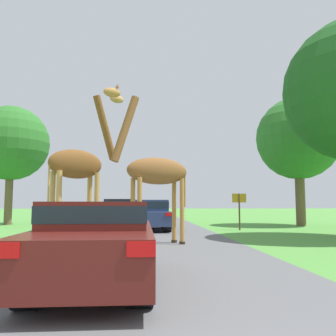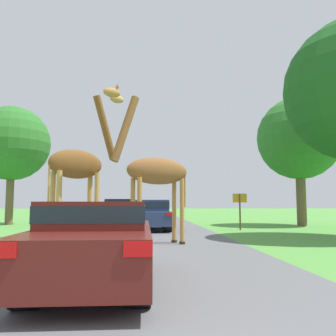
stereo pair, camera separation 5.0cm
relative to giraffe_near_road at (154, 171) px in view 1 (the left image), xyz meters
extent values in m
cube|color=#5B5B5E|center=(-0.64, 19.44, -2.38)|extent=(7.12, 120.00, 0.00)
cylinder|color=#B77F3D|center=(-0.46, -0.50, -1.32)|extent=(0.15, 0.15, 2.14)
cylinder|color=#2D2319|center=(-0.46, -0.50, -2.34)|extent=(0.19, 0.19, 0.09)
cylinder|color=#B77F3D|center=(-0.68, -0.01, -1.32)|extent=(0.15, 0.15, 2.14)
cylinder|color=#2D2319|center=(-0.68, -0.01, -2.34)|extent=(0.19, 0.19, 0.09)
cylinder|color=#B77F3D|center=(0.93, 0.13, -1.32)|extent=(0.15, 0.15, 2.14)
cylinder|color=#2D2319|center=(0.93, 0.13, -2.34)|extent=(0.19, 0.19, 0.09)
cylinder|color=#B77F3D|center=(0.71, 0.62, -1.32)|extent=(0.15, 0.15, 2.14)
cylinder|color=#2D2319|center=(0.71, 0.62, -2.34)|extent=(0.19, 0.19, 0.09)
ellipsoid|color=brown|center=(0.13, 0.06, 0.00)|extent=(2.25, 1.48, 0.88)
cylinder|color=brown|center=(-0.93, -0.42, 1.30)|extent=(0.95, 0.61, 2.20)
ellipsoid|color=#B77F3D|center=(-1.35, -0.61, 2.41)|extent=(0.61, 0.45, 0.30)
cylinder|color=#B77F3D|center=(1.07, 0.49, -0.59)|extent=(0.05, 0.05, 1.18)
cone|color=brown|center=(-1.17, -0.60, 2.64)|extent=(0.07, 0.07, 0.16)
cone|color=brown|center=(-1.22, -0.48, 2.64)|extent=(0.07, 0.07, 0.16)
cylinder|color=tan|center=(-2.18, 0.83, -1.21)|extent=(0.17, 0.17, 2.35)
cylinder|color=#2D2319|center=(-2.18, 0.83, -2.34)|extent=(0.22, 0.22, 0.10)
cylinder|color=tan|center=(-1.88, 0.42, -1.21)|extent=(0.17, 0.17, 2.35)
cylinder|color=#2D2319|center=(-1.88, 0.42, -2.34)|extent=(0.22, 0.22, 0.10)
cylinder|color=tan|center=(-3.24, 0.06, -1.21)|extent=(0.17, 0.17, 2.35)
cylinder|color=#2D2319|center=(-3.24, 0.06, -2.34)|extent=(0.22, 0.22, 0.10)
cylinder|color=tan|center=(-2.95, -0.35, -1.21)|extent=(0.17, 0.17, 2.35)
cylinder|color=#2D2319|center=(-2.95, -0.35, -2.34)|extent=(0.22, 0.22, 0.10)
ellipsoid|color=brown|center=(-2.56, 0.24, 0.23)|extent=(1.87, 1.58, 0.96)
cylinder|color=brown|center=(-1.71, 0.86, 1.58)|extent=(0.91, 0.76, 2.26)
ellipsoid|color=tan|center=(-1.33, 1.13, 2.72)|extent=(0.59, 0.52, 0.30)
cylinder|color=tan|center=(-3.29, -0.28, -0.42)|extent=(0.06, 0.06, 1.29)
cone|color=brown|center=(-1.50, 1.09, 2.95)|extent=(0.07, 0.07, 0.16)
cone|color=brown|center=(-1.43, 0.98, 2.95)|extent=(0.07, 0.07, 0.16)
cube|color=#561914|center=(-1.10, -5.52, -1.78)|extent=(1.76, 4.21, 0.69)
cube|color=#561914|center=(-1.10, -5.52, -1.23)|extent=(1.58, 1.90, 0.42)
cube|color=#19232D|center=(-1.10, -5.52, -1.21)|extent=(1.60, 1.92, 0.25)
cube|color=red|center=(-1.83, -7.64, -1.54)|extent=(0.32, 0.03, 0.17)
cube|color=red|center=(-0.38, -7.64, -1.54)|extent=(0.32, 0.03, 0.17)
cylinder|color=black|center=(-1.81, -4.26, -2.08)|extent=(0.35, 0.61, 0.61)
cylinder|color=black|center=(-0.40, -4.26, -2.08)|extent=(0.35, 0.61, 0.61)
cylinder|color=black|center=(-1.81, -6.78, -2.08)|extent=(0.35, 0.61, 0.61)
cylinder|color=black|center=(-0.40, -6.78, -2.08)|extent=(0.35, 0.61, 0.61)
cube|color=black|center=(-1.83, 10.98, -1.75)|extent=(1.90, 4.11, 0.69)
cube|color=black|center=(-1.83, 10.98, -1.11)|extent=(1.71, 1.85, 0.59)
cube|color=#19232D|center=(-1.83, 10.98, -1.08)|extent=(1.73, 1.87, 0.35)
cube|color=red|center=(-2.61, 8.92, -1.50)|extent=(0.34, 0.03, 0.17)
cube|color=red|center=(-1.05, 8.92, -1.50)|extent=(0.34, 0.03, 0.17)
cylinder|color=black|center=(-2.59, 12.22, -2.04)|extent=(0.38, 0.69, 0.69)
cylinder|color=black|center=(-1.07, 12.22, -2.04)|extent=(0.38, 0.69, 0.69)
cylinder|color=black|center=(-2.59, 9.75, -2.04)|extent=(0.38, 0.69, 0.69)
cylinder|color=black|center=(-1.07, 9.75, -2.04)|extent=(0.38, 0.69, 0.69)
cube|color=navy|center=(0.08, 6.17, -1.78)|extent=(1.78, 4.05, 0.65)
cube|color=navy|center=(0.08, 6.17, -1.18)|extent=(1.60, 1.82, 0.55)
cube|color=#19232D|center=(0.08, 6.17, -1.15)|extent=(1.62, 1.84, 0.33)
cube|color=red|center=(-0.65, 4.14, -1.55)|extent=(0.32, 0.03, 0.16)
cube|color=red|center=(0.81, 4.14, -1.55)|extent=(0.32, 0.03, 0.16)
cylinder|color=black|center=(-0.64, 7.38, -2.05)|extent=(0.36, 0.67, 0.67)
cylinder|color=black|center=(0.79, 7.38, -2.05)|extent=(0.36, 0.67, 0.67)
cylinder|color=black|center=(-0.64, 4.96, -2.05)|extent=(0.36, 0.67, 0.67)
cylinder|color=black|center=(0.79, 4.96, -2.05)|extent=(0.36, 0.67, 0.67)
cube|color=silver|center=(0.04, 16.99, -1.84)|extent=(1.84, 4.60, 0.52)
cube|color=silver|center=(0.04, 16.99, -1.34)|extent=(1.66, 2.07, 0.48)
cube|color=#19232D|center=(0.04, 16.99, -1.31)|extent=(1.67, 2.09, 0.29)
cube|color=red|center=(-0.72, 14.68, -1.65)|extent=(0.33, 0.03, 0.12)
cube|color=red|center=(0.79, 14.68, -1.65)|extent=(0.33, 0.03, 0.12)
cylinder|color=black|center=(-0.70, 18.37, -2.05)|extent=(0.37, 0.68, 0.68)
cylinder|color=black|center=(0.77, 18.37, -2.05)|extent=(0.37, 0.68, 0.68)
cylinder|color=black|center=(-0.70, 15.61, -2.05)|extent=(0.37, 0.68, 0.68)
cylinder|color=black|center=(0.77, 15.61, -2.05)|extent=(0.37, 0.68, 0.68)
cylinder|color=brown|center=(-8.59, 11.02, -0.21)|extent=(0.46, 0.46, 4.36)
sphere|color=#2D7028|center=(-8.59, 11.02, 2.67)|extent=(4.65, 4.65, 4.65)
cylinder|color=brown|center=(8.90, 8.76, -0.16)|extent=(0.55, 0.55, 4.45)
sphere|color=#2D7028|center=(8.90, 8.76, 2.80)|extent=(4.92, 4.92, 4.92)
cylinder|color=#4C3823|center=(4.43, 5.84, -1.49)|extent=(0.08, 0.08, 1.80)
cube|color=#B27F19|center=(4.43, 5.84, -0.81)|extent=(0.70, 0.04, 0.44)
camera|label=1|loc=(-0.37, -11.56, -1.03)|focal=38.00mm
camera|label=2|loc=(-0.32, -11.56, -1.03)|focal=38.00mm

